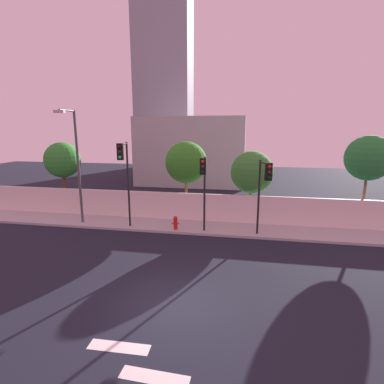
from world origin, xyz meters
name	(u,v)px	position (x,y,z in m)	size (l,w,h in m)	color
ground_plane	(173,304)	(0.00, 0.00, 0.00)	(80.00, 80.00, 0.00)	black
sidewalk	(205,228)	(0.00, 8.20, 0.07)	(36.00, 2.40, 0.15)	#A8A8A8
perimeter_wall	(208,207)	(0.00, 9.49, 1.05)	(36.00, 0.18, 1.80)	silver
traffic_light_left	(124,167)	(-4.47, 6.74, 3.92)	(0.51, 1.83, 5.18)	black
traffic_light_center	(264,183)	(3.34, 6.72, 3.30)	(0.60, 1.73, 4.28)	black
traffic_light_right	(204,179)	(0.06, 7.07, 3.36)	(0.35, 1.11, 4.40)	black
street_lamp_curbside	(76,159)	(-7.93, 7.53, 4.26)	(0.61, 1.75, 7.03)	#4C4C51
fire_hydrant	(175,222)	(-1.68, 7.45, 0.59)	(0.44, 0.26, 0.82)	red
roadside_tree_leftmost	(62,160)	(-10.91, 10.62, 3.81)	(2.58, 2.58, 5.12)	brown
roadside_tree_midleft	(186,163)	(-1.64, 10.62, 3.83)	(2.85, 2.85, 5.26)	brown
roadside_tree_midright	(252,172)	(2.77, 10.62, 3.27)	(2.79, 2.79, 4.68)	brown
roadside_tree_rightmost	(369,158)	(9.73, 10.62, 4.33)	(2.78, 2.78, 5.73)	brown
low_building_distant	(192,151)	(-3.60, 23.49, 3.64)	(11.55, 6.00, 7.29)	#ABABAB
tower_on_skyline	(164,84)	(-9.91, 35.49, 12.44)	(7.97, 5.00, 24.87)	gray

